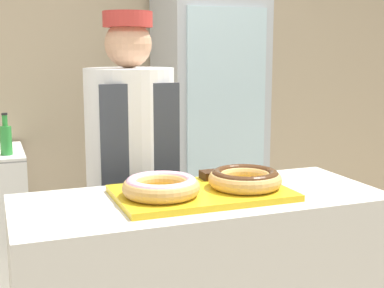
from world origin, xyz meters
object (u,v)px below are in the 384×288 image
at_px(brownie_back_right, 211,175).
at_px(bottle_green, 6,139).
at_px(baker_person, 131,182).
at_px(donut_light_glaze, 161,186).
at_px(donut_chocolate_glaze, 245,178).
at_px(beverage_fridge, 209,124).
at_px(serving_tray, 202,193).
at_px(brownie_back_left, 164,179).

distance_m(brownie_back_right, bottle_green, 1.62).
height_order(brownie_back_right, baker_person, baker_person).
xyz_separation_m(baker_person, bottle_green, (-0.53, 0.96, 0.09)).
height_order(donut_light_glaze, donut_chocolate_glaze, same).
bearing_deg(donut_light_glaze, beverage_fridge, 62.65).
xyz_separation_m(donut_chocolate_glaze, beverage_fridge, (0.59, 1.78, -0.05)).
bearing_deg(donut_chocolate_glaze, baker_person, 112.37).
height_order(serving_tray, bottle_green, bottle_green).
bearing_deg(donut_light_glaze, serving_tray, 9.11).
relative_size(brownie_back_right, beverage_fridge, 0.04).
xyz_separation_m(brownie_back_left, bottle_green, (-0.54, 1.44, -0.03)).
distance_m(serving_tray, bottle_green, 1.71).
height_order(serving_tray, brownie_back_right, brownie_back_right).
xyz_separation_m(brownie_back_left, beverage_fridge, (0.85, 1.60, -0.03)).
distance_m(donut_chocolate_glaze, bottle_green, 1.80).
distance_m(brownie_back_left, beverage_fridge, 1.81).
relative_size(donut_light_glaze, donut_chocolate_glaze, 1.00).
height_order(brownie_back_left, beverage_fridge, beverage_fridge).
bearing_deg(beverage_fridge, brownie_back_right, -112.26).
xyz_separation_m(donut_chocolate_glaze, brownie_back_right, (-0.07, 0.17, -0.02)).
height_order(serving_tray, baker_person, baker_person).
bearing_deg(baker_person, bottle_green, 118.98).
relative_size(serving_tray, beverage_fridge, 0.33).
bearing_deg(donut_chocolate_glaze, beverage_fridge, 71.65).
bearing_deg(donut_chocolate_glaze, serving_tray, 170.89).
distance_m(serving_tray, donut_chocolate_glaze, 0.17).
bearing_deg(serving_tray, bottle_green, 111.82).
relative_size(donut_chocolate_glaze, bottle_green, 1.09).
bearing_deg(brownie_back_left, donut_light_glaze, -111.00).
height_order(donut_light_glaze, baker_person, baker_person).
bearing_deg(brownie_back_right, bottle_green, 116.99).
bearing_deg(beverage_fridge, brownie_back_left, -118.00).
xyz_separation_m(donut_light_glaze, donut_chocolate_glaze, (0.33, 0.00, 0.00)).
bearing_deg(bottle_green, donut_chocolate_glaze, -63.63).
bearing_deg(brownie_back_left, beverage_fridge, 62.00).
height_order(brownie_back_left, brownie_back_right, same).
height_order(brownie_back_left, bottle_green, bottle_green).
distance_m(brownie_back_left, baker_person, 0.50).
height_order(donut_light_glaze, brownie_back_right, donut_light_glaze).
distance_m(baker_person, bottle_green, 1.10).
distance_m(donut_light_glaze, beverage_fridge, 2.00).
xyz_separation_m(brownie_back_left, brownie_back_right, (0.20, 0.00, 0.00)).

